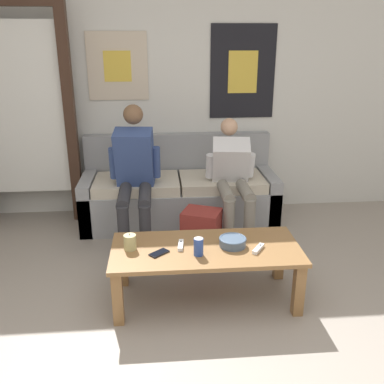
{
  "coord_description": "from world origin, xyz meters",
  "views": [
    {
      "loc": [
        -0.19,
        -1.68,
        1.8
      ],
      "look_at": [
        0.07,
        1.49,
        0.64
      ],
      "focal_mm": 40.0,
      "sensor_mm": 36.0,
      "label": 1
    }
  ],
  "objects": [
    {
      "name": "pillar_candle",
      "position": [
        -0.4,
        0.99,
        0.47
      ],
      "size": [
        0.09,
        0.09,
        0.12
      ],
      "color": "tan",
      "rests_on": "coffee_table"
    },
    {
      "name": "person_seated_teen",
      "position": [
        0.5,
        2.04,
        0.59
      ],
      "size": [
        0.47,
        0.92,
        1.07
      ],
      "color": "gray",
      "rests_on": "ground_plane"
    },
    {
      "name": "door_frame",
      "position": [
        -1.48,
        2.55,
        1.2
      ],
      "size": [
        1.0,
        0.1,
        2.15
      ],
      "color": "#382319",
      "rests_on": "ground_plane"
    },
    {
      "name": "coffee_table",
      "position": [
        0.13,
        0.97,
        0.35
      ],
      "size": [
        1.32,
        0.59,
        0.41
      ],
      "color": "olive",
      "rests_on": "ground_plane"
    },
    {
      "name": "ceramic_bowl",
      "position": [
        0.32,
        0.98,
        0.45
      ],
      "size": [
        0.19,
        0.19,
        0.06
      ],
      "color": "#475B75",
      "rests_on": "coffee_table"
    },
    {
      "name": "game_controller_near_right",
      "position": [
        0.48,
        0.9,
        0.43
      ],
      "size": [
        0.11,
        0.14,
        0.03
      ],
      "color": "white",
      "rests_on": "coffee_table"
    },
    {
      "name": "game_controller_near_left",
      "position": [
        -0.05,
        1.0,
        0.43
      ],
      "size": [
        0.05,
        0.15,
        0.03
      ],
      "color": "white",
      "rests_on": "coffee_table"
    },
    {
      "name": "cell_phone",
      "position": [
        -0.2,
        0.91,
        0.42
      ],
      "size": [
        0.15,
        0.14,
        0.01
      ],
      "color": "black",
      "rests_on": "coffee_table"
    },
    {
      "name": "wall_back",
      "position": [
        0.0,
        2.77,
        1.28
      ],
      "size": [
        10.0,
        0.07,
        2.55
      ],
      "color": "silver",
      "rests_on": "ground_plane"
    },
    {
      "name": "person_seated_adult",
      "position": [
        -0.4,
        2.01,
        0.65
      ],
      "size": [
        0.47,
        0.91,
        1.23
      ],
      "color": "#2D2D33",
      "rests_on": "ground_plane"
    },
    {
      "name": "couch",
      "position": [
        0.02,
        2.41,
        0.29
      ],
      "size": [
        1.92,
        0.73,
        0.85
      ],
      "color": "gray",
      "rests_on": "ground_plane"
    },
    {
      "name": "drink_can_blue",
      "position": [
        0.06,
        0.87,
        0.48
      ],
      "size": [
        0.07,
        0.07,
        0.12
      ],
      "color": "#28479E",
      "rests_on": "coffee_table"
    },
    {
      "name": "backpack",
      "position": [
        0.16,
        1.63,
        0.2
      ],
      "size": [
        0.38,
        0.36,
        0.41
      ],
      "color": "maroon",
      "rests_on": "ground_plane"
    }
  ]
}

